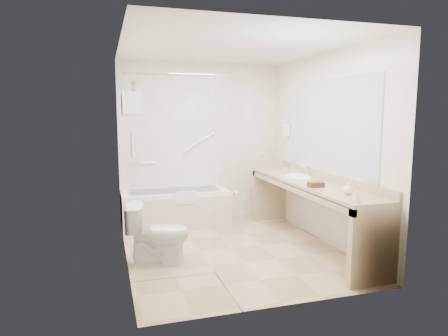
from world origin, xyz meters
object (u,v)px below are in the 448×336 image
object	(u,v)px
water_bottle_left	(293,169)
vanity_counter	(309,197)
toilet	(158,234)
bathtub	(175,208)
amenity_basket	(316,185)

from	to	relation	value
water_bottle_left	vanity_counter	bearing A→B (deg)	-90.85
water_bottle_left	toilet	bearing A→B (deg)	-163.07
bathtub	vanity_counter	xyz separation A→B (m)	(1.52, -1.39, 0.36)
bathtub	amenity_basket	distance (m)	2.34
vanity_counter	water_bottle_left	bearing A→B (deg)	89.15
bathtub	toilet	world-z (taller)	toilet
toilet	water_bottle_left	size ratio (longest dim) A/B	3.53
vanity_counter	amenity_basket	world-z (taller)	vanity_counter
toilet	water_bottle_left	bearing A→B (deg)	-61.31
amenity_basket	water_bottle_left	bearing A→B (deg)	80.70
bathtub	water_bottle_left	world-z (taller)	water_bottle_left
bathtub	vanity_counter	distance (m)	2.09
bathtub	toilet	bearing A→B (deg)	-106.96
vanity_counter	amenity_basket	xyz separation A→B (m)	(-0.14, -0.40, 0.24)
bathtub	water_bottle_left	size ratio (longest dim) A/B	7.94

